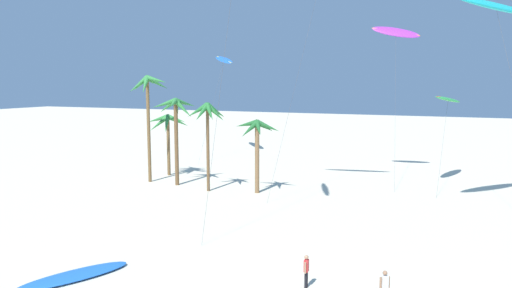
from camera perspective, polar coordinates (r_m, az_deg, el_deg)
The scene contains 12 objects.
palm_tree_0 at distance 48.98m, azimuth -12.79°, elevation 5.99°, with size 4.56×4.32×10.82m.
palm_tree_1 at distance 46.97m, azimuth -9.63°, elevation 3.59°, with size 4.17×4.57×8.61m.
palm_tree_2 at distance 52.28m, azimuth -10.55°, elevation 2.26°, with size 5.09×4.20×6.70m.
palm_tree_3 at distance 43.94m, azimuth -5.82°, elevation 3.31°, with size 3.54×3.67×8.27m.
palm_tree_4 at distance 43.09m, azimuth 0.16°, elevation 1.25°, with size 4.30×3.88×6.77m.
flying_kite_1 at distance 50.68m, azimuth 22.02°, elevation 4.98°, with size 3.04×10.08×9.04m.
flying_kite_2 at distance 67.94m, azimuth -3.88°, elevation 10.04°, with size 6.16×13.31×14.17m.
flying_kite_3 at distance 39.73m, azimuth 26.82°, elevation 14.50°, with size 6.83×8.92×16.34m.
flying_kite_8 at distance 52.96m, azimuth 16.41°, elevation 12.72°, with size 4.91×8.77×16.27m.
grounded_kite_2 at distance 27.26m, azimuth -20.95°, elevation -14.51°, with size 3.98×5.83×0.26m.
person_foreground_walker at distance 23.24m, azimuth 15.15°, elevation -16.14°, with size 0.42×0.35×1.64m.
person_near_left at distance 24.35m, azimuth 6.04°, elevation -14.76°, with size 0.21×0.51×1.67m.
Camera 1 is at (10.76, -1.14, 10.07)m, focal length 33.39 mm.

